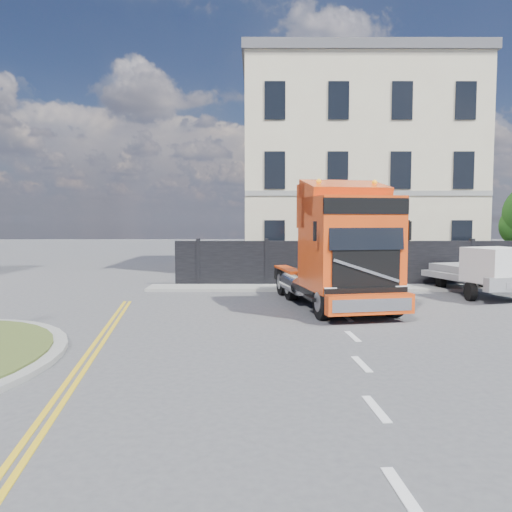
{
  "coord_description": "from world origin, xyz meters",
  "views": [
    {
      "loc": [
        0.49,
        -12.77,
        2.96
      ],
      "look_at": [
        0.52,
        2.78,
        1.8
      ],
      "focal_mm": 35.0,
      "sensor_mm": 36.0,
      "label": 1
    }
  ],
  "objects": [
    {
      "name": "ground",
      "position": [
        0.0,
        0.0,
        0.0
      ],
      "size": [
        120.0,
        120.0,
        0.0
      ],
      "primitive_type": "plane",
      "color": "#424244",
      "rests_on": "ground"
    },
    {
      "name": "hoarding_fence",
      "position": [
        6.55,
        9.0,
        1.0
      ],
      "size": [
        18.8,
        0.25,
        2.0
      ],
      "color": "black",
      "rests_on": "ground"
    },
    {
      "name": "georgian_building",
      "position": [
        6.0,
        16.5,
        5.77
      ],
      "size": [
        12.3,
        10.3,
        12.8
      ],
      "color": "beige",
      "rests_on": "ground"
    },
    {
      "name": "pavement_far",
      "position": [
        6.0,
        8.1,
        0.06
      ],
      "size": [
        20.0,
        1.6,
        0.12
      ],
      "primitive_type": "cube",
      "color": "gray",
      "rests_on": "ground"
    },
    {
      "name": "truck",
      "position": [
        3.3,
        3.35,
        1.83
      ],
      "size": [
        3.75,
        7.18,
        4.09
      ],
      "rotation": [
        0.0,
        0.0,
        0.19
      ],
      "color": "black",
      "rests_on": "ground"
    },
    {
      "name": "flatbed_pickup",
      "position": [
        9.19,
        5.61,
        1.04
      ],
      "size": [
        3.18,
        5.03,
        1.92
      ],
      "rotation": [
        0.0,
        0.0,
        0.32
      ],
      "color": "slate",
      "rests_on": "ground"
    }
  ]
}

